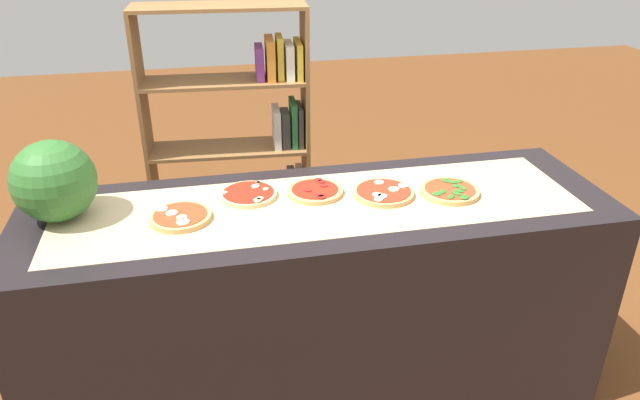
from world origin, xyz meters
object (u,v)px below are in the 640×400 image
pizza_mozzarella_3 (384,193)px  pizza_pepperoni_2 (315,191)px  pizza_spinach_4 (450,191)px  pizza_mushroom_1 (249,194)px  watermelon (54,181)px  bookshelf (251,156)px  pizza_mozzarella_0 (180,217)px

pizza_mozzarella_3 → pizza_pepperoni_2: bearing=164.7°
pizza_mozzarella_3 → pizza_spinach_4: bearing=-8.8°
pizza_mushroom_1 → watermelon: (-0.69, -0.03, 0.14)m
pizza_mozzarella_3 → watermelon: (-1.22, 0.07, 0.14)m
pizza_mushroom_1 → bookshelf: 1.00m
pizza_mozzarella_3 → pizza_spinach_4: same height
pizza_mozzarella_0 → pizza_mushroom_1: (0.26, 0.14, -0.00)m
pizza_mozzarella_3 → bookshelf: (-0.42, 1.07, -0.24)m
pizza_spinach_4 → bookshelf: (-0.69, 1.11, -0.24)m
pizza_pepperoni_2 → bookshelf: 1.04m
pizza_mozzarella_0 → pizza_mushroom_1: 0.30m
watermelon → bookshelf: 1.33m
pizza_mushroom_1 → bookshelf: size_ratio=0.15×
pizza_mozzarella_0 → pizza_spinach_4: (1.05, 0.00, -0.00)m
pizza_pepperoni_2 → pizza_mozzarella_3: size_ratio=0.93×
pizza_mozzarella_3 → bookshelf: bookshelf is taller
pizza_mushroom_1 → pizza_pepperoni_2: size_ratio=1.00×
pizza_mozzarella_3 → watermelon: 1.23m
pizza_mozzarella_0 → pizza_mozzarella_3: (0.79, 0.04, -0.00)m
watermelon → bookshelf: bearing=51.6°
pizza_spinach_4 → bookshelf: 1.32m
pizza_mushroom_1 → pizza_mozzarella_0: bearing=-152.4°
pizza_mozzarella_0 → pizza_pepperoni_2: 0.54m
pizza_mozzarella_0 → pizza_pepperoni_2: size_ratio=1.00×
pizza_mozzarella_3 → pizza_spinach_4: (0.26, -0.04, 0.00)m
pizza_mozzarella_3 → watermelon: bearing=176.9°
pizza_mozzarella_0 → pizza_mozzarella_3: 0.79m
bookshelf → pizza_mozzarella_0: bearing=-108.1°
pizza_mozzarella_0 → watermelon: (-0.43, 0.11, 0.14)m
pizza_pepperoni_2 → pizza_spinach_4: bearing=-12.1°
pizza_pepperoni_2 → watermelon: (-0.95, -0.01, 0.14)m
pizza_mozzarella_0 → watermelon: watermelon is taller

